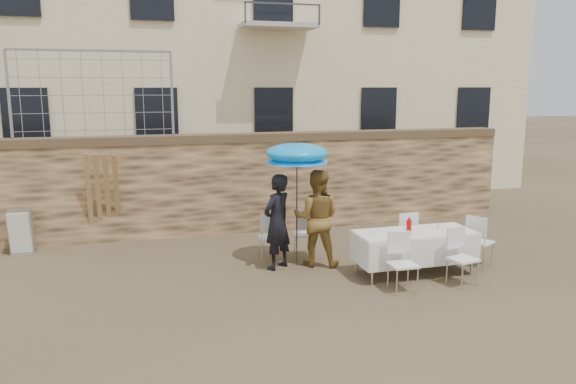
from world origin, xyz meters
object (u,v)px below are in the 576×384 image
object	(u,v)px
man_suit	(277,222)
couple_chair_right	(305,233)
table_chair_front_left	(403,263)
woman_dress	(316,218)
table_chair_front_right	(463,258)
chair_stack_right	(23,229)
table_chair_side	(480,240)
umbrella	(297,157)
table_chair_back	(403,235)
couple_chair_left	(270,235)
banquet_table	(415,234)
soda_bottle	(409,227)

from	to	relation	value
man_suit	couple_chair_right	world-z (taller)	man_suit
table_chair_front_left	woman_dress	bearing A→B (deg)	119.30
couple_chair_right	table_chair_front_right	world-z (taller)	same
table_chair_front_right	chair_stack_right	bearing A→B (deg)	136.89
table_chair_side	chair_stack_right	bearing A→B (deg)	39.78
couple_chair_right	umbrella	bearing A→B (deg)	66.10
table_chair_back	table_chair_front_right	bearing A→B (deg)	99.87
man_suit	table_chair_front_left	world-z (taller)	man_suit
couple_chair_right	table_chair_front_left	xyz separation A→B (m)	(0.96, -2.25, 0.00)
umbrella	chair_stack_right	world-z (taller)	umbrella
table_chair_side	man_suit	bearing A→B (deg)	48.18
couple_chair_left	table_chair_front_right	world-z (taller)	same
umbrella	table_chair_front_right	distance (m)	3.35
banquet_table	table_chair_front_right	size ratio (longest dim) A/B	2.19
couple_chair_left	table_chair_front_left	bearing A→B (deg)	133.02
man_suit	table_chair_side	xyz separation A→B (m)	(3.66, -0.85, -0.39)
man_suit	woman_dress	world-z (taller)	woman_dress
umbrella	table_chair_front_left	world-z (taller)	umbrella
woman_dress	couple_chair_right	size ratio (longest dim) A/B	1.87
soda_bottle	banquet_table	bearing A→B (deg)	36.87
couple_chair_left	couple_chair_right	bearing A→B (deg)	-173.39
table_chair_front_left	table_chair_front_right	xyz separation A→B (m)	(1.10, 0.00, 0.00)
woman_dress	table_chair_side	bearing A→B (deg)	-173.82
table_chair_back	soda_bottle	bearing A→B (deg)	66.08
couple_chair_right	banquet_table	bearing A→B (deg)	145.91
umbrella	table_chair_front_right	world-z (taller)	umbrella
soda_bottle	woman_dress	bearing A→B (deg)	139.98
soda_bottle	table_chair_front_left	distance (m)	0.84
couple_chair_right	table_chair_back	bearing A→B (deg)	168.13
soda_bottle	table_chair_front_right	xyz separation A→B (m)	(0.70, -0.60, -0.43)
soda_bottle	table_chair_side	bearing A→B (deg)	8.88
woman_dress	table_chair_front_right	world-z (taller)	woman_dress
table_chair_back	chair_stack_right	world-z (taller)	table_chair_back
man_suit	soda_bottle	world-z (taller)	man_suit
man_suit	table_chair_side	bearing A→B (deg)	130.66
table_chair_front_left	table_chair_front_right	bearing A→B (deg)	1.17
couple_chair_right	soda_bottle	xyz separation A→B (m)	(1.36, -1.65, 0.43)
table_chair_front_left	table_chair_back	world-z (taller)	same
banquet_table	soda_bottle	size ratio (longest dim) A/B	8.08
couple_chair_right	chair_stack_right	xyz separation A→B (m)	(-5.36, 1.87, -0.02)
banquet_table	table_chair_front_right	distance (m)	0.94
woman_dress	umbrella	distance (m)	1.19
table_chair_front_right	soda_bottle	bearing A→B (deg)	125.34
table_chair_front_right	chair_stack_right	distance (m)	8.48
chair_stack_right	table_chair_front_right	bearing A→B (deg)	-29.05
couple_chair_right	table_chair_side	distance (m)	3.27
soda_bottle	table_chair_front_right	world-z (taller)	soda_bottle
man_suit	woman_dress	xyz separation A→B (m)	(0.75, 0.00, 0.02)
banquet_table	table_chair_front_right	xyz separation A→B (m)	(0.50, -0.75, -0.25)
umbrella	soda_bottle	size ratio (longest dim) A/B	8.26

